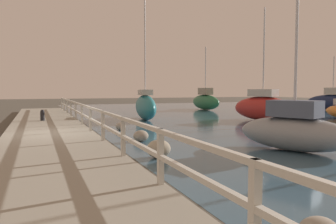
{
  "coord_description": "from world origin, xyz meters",
  "views": [
    {
      "loc": [
        -0.44,
        -13.46,
        1.96
      ],
      "look_at": [
        3.58,
        -3.46,
        1.22
      ],
      "focal_mm": 35.0,
      "sensor_mm": 36.0,
      "label": 1
    }
  ],
  "objects_px": {
    "mooring_bollard": "(42,115)",
    "sailboat_red": "(263,107)",
    "sailboat_gray": "(294,130)",
    "sailboat_teal": "(145,106)",
    "sailboat_navy": "(333,101)",
    "sailboat_green": "(205,101)"
  },
  "relations": [
    {
      "from": "mooring_bollard",
      "to": "sailboat_red",
      "type": "height_order",
      "value": "sailboat_red"
    },
    {
      "from": "mooring_bollard",
      "to": "sailboat_gray",
      "type": "distance_m",
      "value": 13.1
    },
    {
      "from": "sailboat_teal",
      "to": "mooring_bollard",
      "type": "bearing_deg",
      "value": -159.35
    },
    {
      "from": "sailboat_green",
      "to": "sailboat_teal",
      "type": "distance_m",
      "value": 11.65
    },
    {
      "from": "sailboat_teal",
      "to": "sailboat_gray",
      "type": "relative_size",
      "value": 0.99
    },
    {
      "from": "sailboat_gray",
      "to": "sailboat_red",
      "type": "height_order",
      "value": "sailboat_gray"
    },
    {
      "from": "sailboat_green",
      "to": "sailboat_navy",
      "type": "xyz_separation_m",
      "value": [
        10.86,
        -5.16,
        -0.01
      ]
    },
    {
      "from": "sailboat_navy",
      "to": "sailboat_red",
      "type": "distance_m",
      "value": 14.15
    },
    {
      "from": "sailboat_navy",
      "to": "sailboat_gray",
      "type": "bearing_deg",
      "value": -158.99
    },
    {
      "from": "sailboat_red",
      "to": "sailboat_gray",
      "type": "bearing_deg",
      "value": -144.69
    },
    {
      "from": "sailboat_teal",
      "to": "sailboat_gray",
      "type": "xyz_separation_m",
      "value": [
        1.02,
        -12.21,
        -0.19
      ]
    },
    {
      "from": "sailboat_gray",
      "to": "sailboat_navy",
      "type": "xyz_separation_m",
      "value": [
        18.49,
        14.85,
        0.16
      ]
    },
    {
      "from": "sailboat_gray",
      "to": "sailboat_red",
      "type": "bearing_deg",
      "value": 32.94
    },
    {
      "from": "sailboat_green",
      "to": "sailboat_gray",
      "type": "relative_size",
      "value": 0.77
    },
    {
      "from": "sailboat_teal",
      "to": "sailboat_navy",
      "type": "bearing_deg",
      "value": 16.34
    },
    {
      "from": "sailboat_green",
      "to": "sailboat_gray",
      "type": "height_order",
      "value": "sailboat_gray"
    },
    {
      "from": "sailboat_navy",
      "to": "mooring_bollard",
      "type": "bearing_deg",
      "value": 171.01
    },
    {
      "from": "sailboat_teal",
      "to": "sailboat_navy",
      "type": "distance_m",
      "value": 19.69
    },
    {
      "from": "sailboat_gray",
      "to": "sailboat_teal",
      "type": "bearing_deg",
      "value": 70.53
    },
    {
      "from": "mooring_bollard",
      "to": "sailboat_red",
      "type": "xyz_separation_m",
      "value": [
        13.0,
        -2.05,
        0.29
      ]
    },
    {
      "from": "sailboat_red",
      "to": "sailboat_green",
      "type": "bearing_deg",
      "value": 58.26
    },
    {
      "from": "mooring_bollard",
      "to": "sailboat_teal",
      "type": "distance_m",
      "value": 6.44
    }
  ]
}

